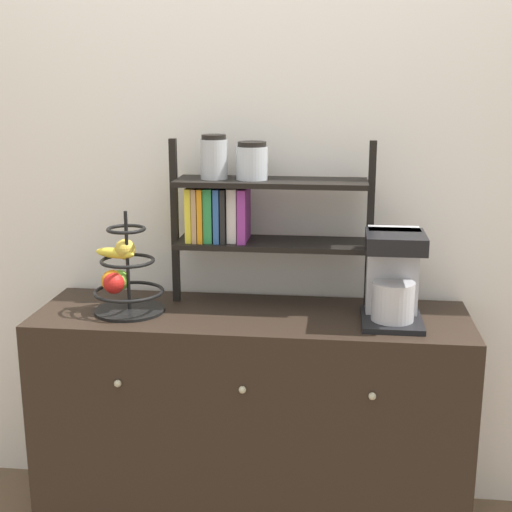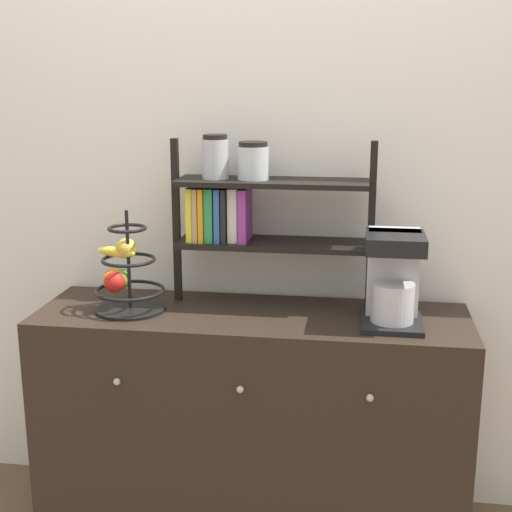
% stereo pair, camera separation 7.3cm
% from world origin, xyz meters
% --- Properties ---
extents(wall_back, '(7.00, 0.05, 2.60)m').
position_xyz_m(wall_back, '(0.00, 0.49, 1.30)').
color(wall_back, silver).
rests_on(wall_back, ground_plane).
extents(sideboard, '(1.48, 0.46, 0.80)m').
position_xyz_m(sideboard, '(0.00, 0.22, 0.40)').
color(sideboard, black).
rests_on(sideboard, ground_plane).
extents(coffee_maker, '(0.20, 0.24, 0.30)m').
position_xyz_m(coffee_maker, '(0.47, 0.21, 0.96)').
color(coffee_maker, black).
rests_on(coffee_maker, sideboard).
extents(fruit_stand, '(0.24, 0.24, 0.35)m').
position_xyz_m(fruit_stand, '(-0.44, 0.20, 0.92)').
color(fruit_stand, black).
rests_on(fruit_stand, sideboard).
extents(shelf_hutch, '(0.70, 0.20, 0.59)m').
position_xyz_m(shelf_hutch, '(-0.04, 0.34, 1.17)').
color(shelf_hutch, black).
rests_on(shelf_hutch, sideboard).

